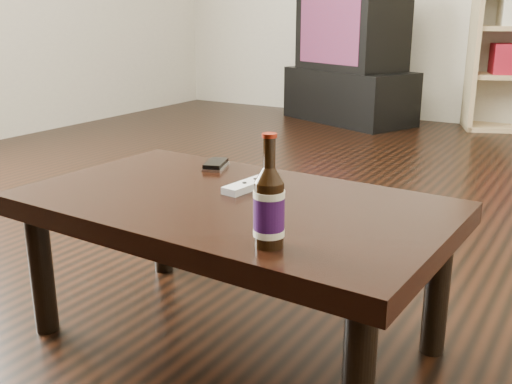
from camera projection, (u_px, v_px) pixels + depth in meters
The scene contains 7 objects.
floor at pixel (254, 243), 2.31m from camera, with size 5.00×6.00×0.01m, color black.
tv_stand at pixel (349, 96), 4.78m from camera, with size 1.03×0.51×0.41m, color black.
tv at pixel (352, 31), 4.63m from camera, with size 0.91×0.75×0.58m.
coffee_table at pixel (232, 218), 1.52m from camera, with size 1.10×0.67×0.40m.
beer_bottle at pixel (269, 208), 1.18m from camera, with size 0.08×0.08×0.23m.
phone at pixel (216, 165), 1.80m from camera, with size 0.09×0.12×0.02m.
remote at pixel (249, 185), 1.59m from camera, with size 0.07×0.18×0.02m.
Camera 1 is at (1.12, -1.84, 0.86)m, focal length 42.00 mm.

